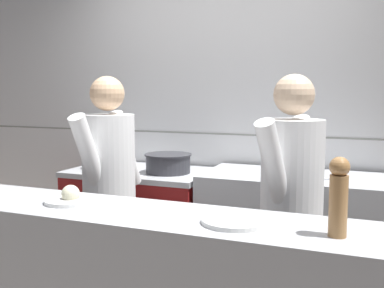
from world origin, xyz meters
The scene contains 12 objects.
wall_back_tiled centered at (0.00, 1.51, 1.30)m, with size 8.00×0.06×2.60m.
oven_range centered at (-0.56, 1.10, 0.44)m, with size 1.11×0.71×0.88m.
prep_counter centered at (0.66, 1.10, 0.46)m, with size 1.30×0.65×0.92m.
stock_pot centered at (-0.85, 1.05, 0.99)m, with size 0.26×0.26×0.21m.
sauce_pot centered at (-0.30, 1.06, 0.96)m, with size 0.36×0.36×0.15m.
mixing_bowl_steel centered at (0.59, 1.15, 0.96)m, with size 0.29×0.29×0.08m.
chefs_knife centered at (0.74, 0.93, 0.92)m, with size 0.33×0.23×0.02m.
plated_dish_appetiser centered at (-0.18, -0.30, 0.99)m, with size 0.25×0.25×0.09m.
plated_dish_dessert centered at (0.64, -0.34, 0.98)m, with size 0.27×0.27×0.02m.
pepper_mill centered at (1.03, -0.36, 1.12)m, with size 0.07×0.07×0.29m.
chef_head_cook centered at (-0.36, 0.32, 0.88)m, with size 0.33×0.69×1.59m.
chef_sous centered at (0.76, 0.29, 0.88)m, with size 0.40×0.69×1.58m.
Camera 1 is at (1.12, -2.02, 1.49)m, focal length 42.00 mm.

